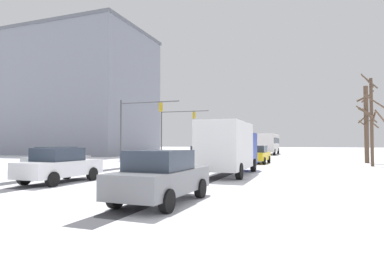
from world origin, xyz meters
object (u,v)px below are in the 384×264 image
object	(u,v)px
bare_tree_sidewalk_far	(367,123)
car_yellow_cab_lead	(257,154)
traffic_signal_far_left	(174,124)
box_truck_delivery	(230,147)
car_red_second	(205,156)
traffic_signal_near_left	(137,118)
car_silver_third	(58,160)
office_building_far_left_block	(65,96)
car_grey_fifth	(161,176)
car_white_fourth	(60,165)
bus_oncoming	(269,142)
bare_tree_sidewalk_mid	(372,117)

from	to	relation	value
bare_tree_sidewalk_far	car_yellow_cab_lead	bearing A→B (deg)	-156.67
traffic_signal_far_left	box_truck_delivery	xyz separation A→B (m)	(12.72, -21.13, -2.84)
car_red_second	box_truck_delivery	size ratio (longest dim) A/B	0.56
traffic_signal_near_left	car_silver_third	bearing A→B (deg)	-79.05
car_silver_third	office_building_far_left_block	distance (m)	39.60
car_silver_third	bare_tree_sidewalk_far	distance (m)	26.63
car_red_second	car_grey_fifth	distance (m)	15.42
traffic_signal_near_left	office_building_far_left_block	xyz separation A→B (m)	(-22.86, 14.72, 5.66)
traffic_signal_far_left	traffic_signal_near_left	xyz separation A→B (m)	(0.02, -10.05, 0.00)
car_red_second	office_building_far_left_block	size ratio (longest dim) A/B	0.14
traffic_signal_near_left	traffic_signal_far_left	bearing A→B (deg)	90.09
traffic_signal_far_left	traffic_signal_near_left	bearing A→B (deg)	-89.91
car_yellow_cab_lead	car_white_fourth	size ratio (longest dim) A/B	1.01
car_grey_fifth	car_red_second	bearing A→B (deg)	103.03
traffic_signal_far_left	car_grey_fifth	xyz separation A→B (m)	(12.82, -30.57, -3.66)
car_grey_fifth	bare_tree_sidewalk_far	bearing A→B (deg)	69.19
bus_oncoming	box_truck_delivery	bearing A→B (deg)	-86.91
box_truck_delivery	car_white_fourth	bearing A→B (deg)	-135.03
bus_oncoming	box_truck_delivery	size ratio (longest dim) A/B	1.48
car_red_second	bus_oncoming	xyz separation A→B (m)	(1.44, 30.38, 1.18)
car_silver_third	car_grey_fifth	size ratio (longest dim) A/B	1.00
traffic_signal_far_left	bare_tree_sidewalk_mid	xyz separation A→B (m)	(21.78, -10.76, -0.57)
traffic_signal_near_left	car_yellow_cab_lead	size ratio (longest dim) A/B	1.64
car_yellow_cab_lead	box_truck_delivery	size ratio (longest dim) A/B	0.56
traffic_signal_far_left	car_red_second	distance (m)	18.50
car_yellow_cab_lead	car_grey_fifth	world-z (taller)	same
car_grey_fifth	bare_tree_sidewalk_far	world-z (taller)	bare_tree_sidewalk_far
traffic_signal_near_left	bare_tree_sidewalk_far	world-z (taller)	bare_tree_sidewalk_far
traffic_signal_near_left	office_building_far_left_block	bearing A→B (deg)	147.22
traffic_signal_near_left	bus_oncoming	bearing A→B (deg)	66.61
car_grey_fifth	bare_tree_sidewalk_far	size ratio (longest dim) A/B	0.58
car_grey_fifth	bare_tree_sidewalk_far	xyz separation A→B (m)	(9.31, 24.50, 2.95)
car_grey_fifth	car_white_fourth	bearing A→B (deg)	156.33
bus_oncoming	car_white_fourth	bearing A→B (deg)	-96.17
car_grey_fifth	bare_tree_sidewalk_far	distance (m)	26.37
box_truck_delivery	traffic_signal_near_left	bearing A→B (deg)	138.88
car_yellow_cab_lead	car_grey_fifth	bearing A→B (deg)	-89.53
bare_tree_sidewalk_far	office_building_far_left_block	world-z (taller)	office_building_far_left_block
bare_tree_sidewalk_far	bare_tree_sidewalk_mid	bearing A→B (deg)	-94.19
traffic_signal_far_left	bare_tree_sidewalk_mid	bearing A→B (deg)	-26.29
car_silver_third	box_truck_delivery	size ratio (longest dim) A/B	0.56
traffic_signal_far_left	office_building_far_left_block	size ratio (longest dim) A/B	0.23
car_white_fourth	bare_tree_sidewalk_mid	xyz separation A→B (m)	(15.60, 16.90, 3.08)
car_red_second	office_building_far_left_block	xyz separation A→B (m)	(-32.18, 20.22, 9.32)
car_grey_fifth	bus_oncoming	size ratio (longest dim) A/B	0.38
bare_tree_sidewalk_far	office_building_far_left_block	bearing A→B (deg)	166.56
traffic_signal_near_left	car_silver_third	size ratio (longest dim) A/B	1.65
car_yellow_cab_lead	car_silver_third	bearing A→B (deg)	-125.45
traffic_signal_far_left	car_yellow_cab_lead	world-z (taller)	traffic_signal_far_left
bus_oncoming	car_grey_fifth	bearing A→B (deg)	-87.43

